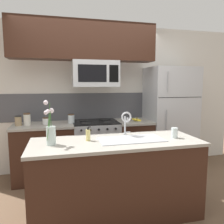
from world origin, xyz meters
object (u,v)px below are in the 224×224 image
Objects in this scene: storage_jar_medium at (27,119)px; banana_bunch at (137,120)px; microwave at (95,74)px; storage_jar_short at (46,121)px; drinking_glass at (174,133)px; refrigerator at (169,118)px; sink_faucet at (126,120)px; flower_vase at (51,133)px; stove_range at (96,148)px; dish_soap_bottle at (88,135)px; storage_jar_squat at (71,119)px; storage_jar_tall at (18,121)px.

storage_jar_medium is 1.02× the size of banana_bunch.
storage_jar_medium is (-1.09, 0.01, -0.71)m from microwave.
storage_jar_short is 0.87× the size of drinking_glass.
sink_faucet is (-1.18, -1.08, 0.18)m from refrigerator.
storage_jar_medium is at bearing -176.98° from storage_jar_short.
drinking_glass is 0.26× the size of flower_vase.
storage_jar_medium is 2.24m from drinking_glass.
dish_soap_bottle is (-0.28, -1.18, 0.52)m from stove_range.
drinking_glass is at bearing -25.05° from sink_faucet.
storage_jar_squat is 0.81× the size of banana_bunch.
banana_bunch is at bearing -173.01° from refrigerator.
microwave is 4.77× the size of storage_jar_tall.
sink_faucet is 0.53m from dish_soap_bottle.
flower_vase is (-0.29, -1.26, 0.06)m from storage_jar_squat.
flower_vase is at bearing -67.13° from storage_jar_tall.
flower_vase is at bearing -102.88° from storage_jar_squat.
dish_soap_bottle reaches higher than banana_bunch.
stove_range is at bearing -0.24° from storage_jar_short.
storage_jar_squat is 1.73m from drinking_glass.
storage_jar_squat is at bearing 0.71° from storage_jar_tall.
microwave reaches higher than banana_bunch.
dish_soap_bottle is at bearing -103.48° from stove_range.
storage_jar_short is at bearing 177.58° from banana_bunch.
microwave is 1.22m from sink_faucet.
storage_jar_squat is (0.81, 0.01, -0.00)m from storage_jar_tall.
storage_jar_tall reaches higher than banana_bunch.
microwave reaches higher than dish_soap_bottle.
refrigerator is 12.04× the size of storage_jar_squat.
storage_jar_short is 1.53m from banana_bunch.
storage_jar_short reaches higher than banana_bunch.
stove_range is 0.87m from banana_bunch.
drinking_glass is (0.53, -0.25, -0.14)m from sink_faucet.
stove_range is at bearing 61.26° from flower_vase.
flower_vase reaches higher than storage_jar_tall.
flower_vase is at bearing -148.42° from refrigerator.
dish_soap_bottle is at bearing -144.33° from refrigerator.
sink_faucet is 0.64× the size of flower_vase.
banana_bunch is 0.40× the size of flower_vase.
storage_jar_squat is 1.29m from flower_vase.
refrigerator is at bearing 0.82° from stove_range.
storage_jar_tall is at bearing 179.63° from microwave.
storage_jar_tall is at bearing 143.86° from sink_faucet.
storage_jar_short is 0.71× the size of storage_jar_squat.
microwave is 6.82× the size of storage_jar_short.
stove_range is 1.26m from sink_faucet.
microwave is 0.84m from storage_jar_squat.
flower_vase reaches higher than banana_bunch.
sink_faucet reaches higher than storage_jar_medium.
storage_jar_tall is (-1.22, 0.01, -0.73)m from microwave.
dish_soap_bottle is (0.80, -1.17, -0.03)m from storage_jar_medium.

